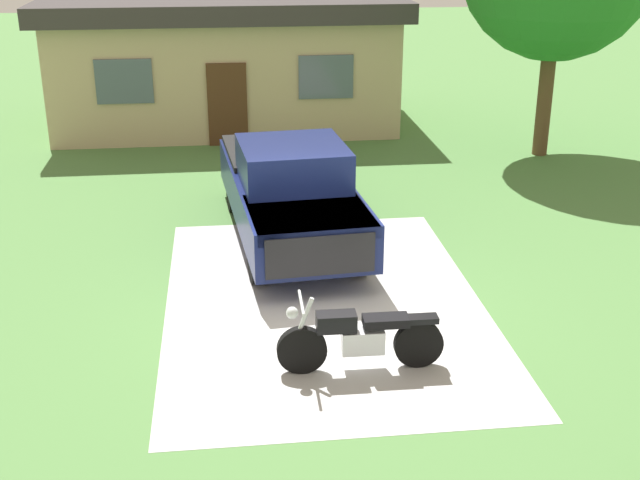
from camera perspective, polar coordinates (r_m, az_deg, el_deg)
The scene contains 5 objects.
ground_plane at distance 12.90m, azimuth 0.27°, elevation -4.32°, with size 80.00×80.00×0.00m, color #4D7C40.
driveway_pad at distance 12.90m, azimuth 0.27°, elevation -4.31°, with size 4.86×7.13×0.01m, color #B7B7B7.
motorcycle at distance 10.92m, azimuth 2.73°, elevation -6.71°, with size 2.21×0.70×1.09m.
pickup_truck at distance 15.12m, azimuth -2.16°, elevation 3.58°, with size 2.47×5.77×1.90m.
neighbor_house at distance 23.77m, azimuth -6.55°, elevation 12.28°, with size 9.60×5.60×3.50m.
Camera 1 is at (-1.42, -11.49, 5.69)m, focal length 46.55 mm.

